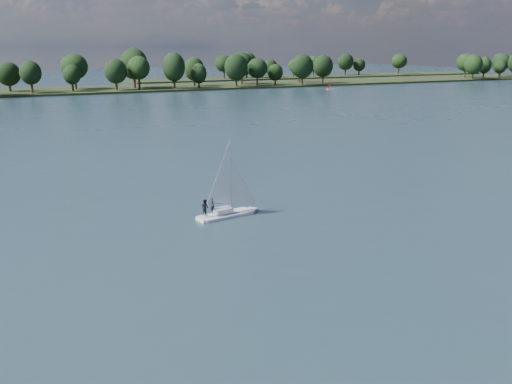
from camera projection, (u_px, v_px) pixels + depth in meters
ground at (89, 131)px, 115.83m from camera, size 700.00×700.00×0.00m
far_shore at (29, 93)px, 212.65m from camera, size 660.00×40.00×1.50m
far_shore_back at (320, 77)px, 324.19m from camera, size 220.00×30.00×1.40m
sailboat at (225, 194)px, 56.86m from camera, size 6.53×2.72×8.33m
dinghy_orange at (330, 87)px, 229.21m from camera, size 2.82×1.39×4.33m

